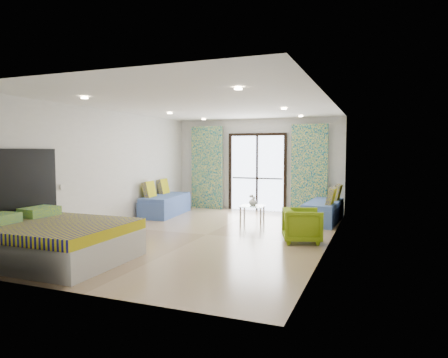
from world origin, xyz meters
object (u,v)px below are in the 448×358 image
(daybed_left, at_px, (165,204))
(armchair, at_px, (302,224))
(daybed_right, at_px, (324,211))
(bed, at_px, (54,241))
(coffee_table, at_px, (252,207))

(daybed_left, bearing_deg, armchair, -31.39)
(daybed_left, height_order, daybed_right, daybed_left)
(daybed_left, height_order, armchair, daybed_left)
(daybed_right, height_order, armchair, daybed_right)
(bed, relative_size, daybed_left, 1.11)
(bed, bearing_deg, coffee_table, 68.04)
(coffee_table, height_order, armchair, armchair)
(bed, distance_m, daybed_left, 4.73)
(bed, xyz_separation_m, coffee_table, (1.88, 4.66, 0.02))
(daybed_right, bearing_deg, coffee_table, -163.01)
(armchair, bearing_deg, daybed_left, 46.89)
(daybed_left, bearing_deg, bed, -88.40)
(daybed_left, relative_size, daybed_right, 1.06)
(daybed_right, xyz_separation_m, coffee_table, (-1.72, -0.42, 0.06))
(bed, bearing_deg, daybed_left, 97.74)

